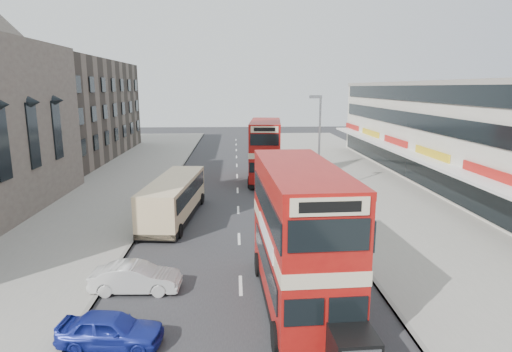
% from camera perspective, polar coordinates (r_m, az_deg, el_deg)
% --- Properties ---
extents(ground, '(160.00, 160.00, 0.00)m').
position_cam_1_polar(ground, '(17.99, -1.98, -17.26)').
color(ground, '#28282B').
rests_on(ground, ground).
extents(road_surface, '(12.00, 90.00, 0.01)m').
position_cam_1_polar(road_surface, '(36.78, -2.49, -1.94)').
color(road_surface, '#28282B').
rests_on(road_surface, ground).
extents(pavement_right, '(12.00, 90.00, 0.15)m').
position_cam_1_polar(pavement_right, '(38.73, 15.57, -1.55)').
color(pavement_right, gray).
rests_on(pavement_right, ground).
extents(pavement_left, '(12.00, 90.00, 0.15)m').
position_cam_1_polar(pavement_left, '(38.61, -20.61, -1.92)').
color(pavement_left, gray).
rests_on(pavement_left, ground).
extents(kerb_left, '(0.20, 90.00, 0.16)m').
position_cam_1_polar(kerb_left, '(37.23, -11.92, -1.90)').
color(kerb_left, gray).
rests_on(kerb_left, ground).
extents(kerb_right, '(0.20, 90.00, 0.16)m').
position_cam_1_polar(kerb_right, '(37.29, 6.93, -1.71)').
color(kerb_right, gray).
rests_on(kerb_right, ground).
extents(brick_terrace, '(14.00, 28.00, 12.00)m').
position_cam_1_polar(brick_terrace, '(58.04, -25.19, 8.01)').
color(brick_terrace, '#66594C').
rests_on(brick_terrace, ground).
extents(commercial_row, '(9.90, 46.20, 9.30)m').
position_cam_1_polar(commercial_row, '(42.95, 25.22, 5.29)').
color(commercial_row, beige).
rests_on(commercial_row, ground).
extents(street_lamp, '(1.00, 0.20, 8.12)m').
position_cam_1_polar(street_lamp, '(34.61, 8.37, 5.13)').
color(street_lamp, slate).
rests_on(street_lamp, ground).
extents(bus_main, '(3.18, 10.17, 5.58)m').
position_cam_1_polar(bus_main, '(17.19, 5.84, -8.00)').
color(bus_main, black).
rests_on(bus_main, ground).
extents(bus_second, '(3.51, 10.16, 5.49)m').
position_cam_1_polar(bus_second, '(40.11, 1.28, 3.43)').
color(bus_second, black).
rests_on(bus_second, ground).
extents(coach, '(3.39, 9.84, 2.56)m').
position_cam_1_polar(coach, '(29.07, -10.93, -2.81)').
color(coach, black).
rests_on(coach, ground).
extents(car_left_near, '(3.71, 1.80, 1.22)m').
position_cam_1_polar(car_left_near, '(16.27, -18.89, -18.88)').
color(car_left_near, '#1B2997').
rests_on(car_left_near, ground).
extents(car_left_front, '(3.89, 1.49, 1.26)m').
position_cam_1_polar(car_left_front, '(19.70, -15.80, -12.97)').
color(car_left_front, silver).
rests_on(car_left_front, ground).
extents(car_right_a, '(4.45, 2.08, 1.26)m').
position_cam_1_polar(car_right_a, '(30.97, 7.89, -3.48)').
color(car_right_a, maroon).
rests_on(car_right_a, ground).
extents(car_right_b, '(4.02, 1.91, 1.11)m').
position_cam_1_polar(car_right_b, '(36.66, 6.05, -1.15)').
color(car_right_b, orange).
rests_on(car_right_b, ground).
extents(car_right_c, '(4.04, 1.76, 1.36)m').
position_cam_1_polar(car_right_c, '(48.66, 3.25, 2.26)').
color(car_right_c, '#5A94B4').
rests_on(car_right_c, ground).
extents(pedestrian_near, '(0.67, 0.48, 1.71)m').
position_cam_1_polar(pedestrian_near, '(32.78, 10.41, -2.03)').
color(pedestrian_near, gray).
rests_on(pedestrian_near, pavement_right).
extents(pedestrian_far, '(0.93, 0.43, 1.55)m').
position_cam_1_polar(pedestrian_far, '(47.60, 7.70, 2.26)').
color(pedestrian_far, gray).
rests_on(pedestrian_far, pavement_right).
extents(cyclist, '(0.62, 1.58, 2.01)m').
position_cam_1_polar(cyclist, '(35.52, 3.58, -1.31)').
color(cyclist, gray).
rests_on(cyclist, ground).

